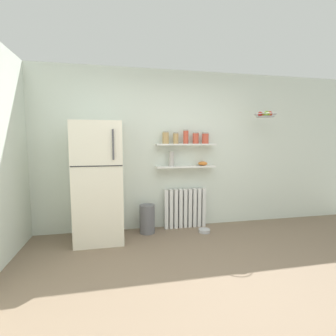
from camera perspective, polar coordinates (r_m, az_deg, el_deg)
name	(u,v)px	position (r m, az deg, el deg)	size (l,w,h in m)	color
ground_plane	(201,270)	(3.06, 7.51, -22.17)	(7.04, 7.04, 0.00)	#7A6651
back_wall	(171,150)	(4.19, 0.75, 4.08)	(7.04, 0.10, 2.60)	silver
refrigerator	(99,182)	(3.75, -15.54, -3.10)	(0.68, 0.71, 1.72)	silver
radiator	(185,208)	(4.26, 3.88, -9.13)	(0.71, 0.12, 0.66)	white
wall_shelf_lower	(186,167)	(4.11, 4.06, 0.32)	(0.98, 0.22, 0.03)	white
wall_shelf_upper	(186,144)	(4.09, 4.10, 5.41)	(0.98, 0.22, 0.03)	white
storage_jar_0	(166,138)	(4.01, -0.56, 6.99)	(0.10, 0.10, 0.20)	tan
storage_jar_1	(176,138)	(4.04, 1.80, 6.87)	(0.09, 0.09, 0.18)	tan
storage_jar_2	(186,137)	(4.09, 4.11, 7.16)	(0.09, 0.09, 0.23)	#C64C38
storage_jar_3	(196,138)	(4.13, 6.37, 6.84)	(0.10, 0.10, 0.19)	#C64C38
storage_jar_4	(205,138)	(4.19, 8.57, 6.78)	(0.11, 0.11, 0.18)	#C64C38
vase	(172,159)	(4.04, 0.81, 2.10)	(0.08, 0.08, 0.24)	#B2ADA8
shelf_bowl	(203,163)	(4.19, 7.96, 1.04)	(0.15, 0.15, 0.07)	orange
trash_bin	(147,219)	(4.03, -4.80, -11.55)	(0.24, 0.24, 0.45)	slate
pet_food_bowl	(204,231)	(4.14, 8.32, -14.04)	(0.18, 0.18, 0.05)	#B7B7BC
hanging_fruit_basket	(265,115)	(4.41, 21.44, 11.35)	(0.34, 0.34, 0.09)	#B2B2B7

